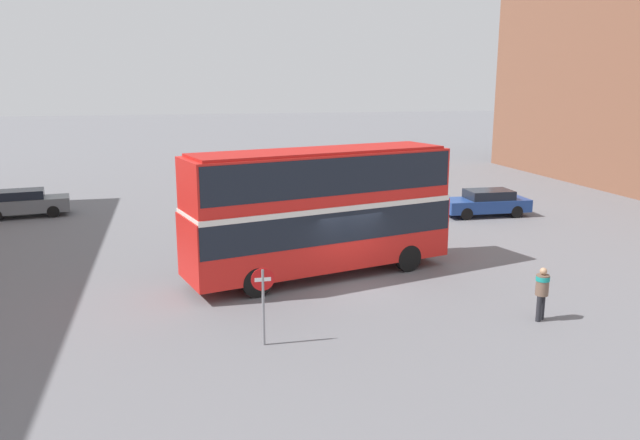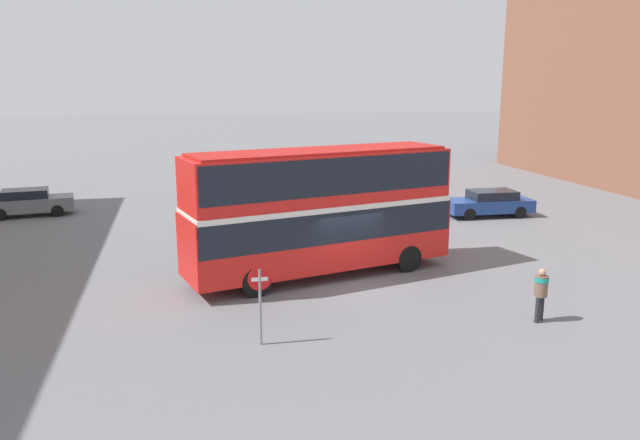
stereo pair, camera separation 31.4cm
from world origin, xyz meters
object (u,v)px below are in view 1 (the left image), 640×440
object	(u,v)px
parked_car_kerb_near	(486,202)
parked_car_side_street	(362,201)
double_decker_bus	(320,204)
pedestrian_foreground	(542,288)
no_entry_sign	(263,293)
parked_car_kerb_far	(24,203)

from	to	relation	value
parked_car_kerb_near	parked_car_side_street	distance (m)	6.76
double_decker_bus	pedestrian_foreground	xyz separation A→B (m)	(5.51, -6.01, -1.71)
parked_car_side_street	no_entry_sign	distance (m)	17.58
no_entry_sign	parked_car_kerb_far	bearing A→B (deg)	117.03
parked_car_kerb_far	parked_car_side_street	world-z (taller)	parked_car_side_street
double_decker_bus	pedestrian_foreground	bearing A→B (deg)	-61.89
double_decker_bus	parked_car_side_street	xyz separation A→B (m)	(4.75, 9.92, -1.92)
pedestrian_foreground	parked_car_side_street	world-z (taller)	pedestrian_foreground
pedestrian_foreground	parked_car_kerb_far	distance (m)	27.26
parked_car_kerb_near	no_entry_sign	bearing A→B (deg)	47.11
pedestrian_foreground	no_entry_sign	bearing A→B (deg)	54.64
parked_car_kerb_near	parked_car_kerb_far	distance (m)	25.04
parked_car_side_street	no_entry_sign	world-z (taller)	no_entry_sign
pedestrian_foreground	parked_car_side_street	bearing A→B (deg)	-31.45
double_decker_bus	parked_car_kerb_near	distance (m)	14.13
parked_car_kerb_far	parked_car_kerb_near	bearing A→B (deg)	-21.08
parked_car_kerb_near	parked_car_side_street	xyz separation A→B (m)	(-6.55, 1.67, 0.08)
no_entry_sign	pedestrian_foreground	bearing A→B (deg)	-1.19
parked_car_side_street	parked_car_kerb_near	bearing A→B (deg)	-7.15
double_decker_bus	parked_car_side_street	distance (m)	11.17
parked_car_kerb_near	parked_car_side_street	size ratio (longest dim) A/B	1.01
parked_car_side_street	parked_car_kerb_far	bearing A→B (deg)	174.59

